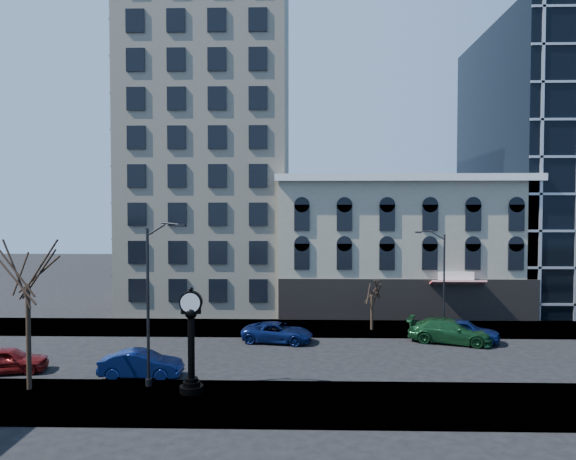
{
  "coord_description": "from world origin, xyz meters",
  "views": [
    {
      "loc": [
        2.93,
        -32.5,
        9.28
      ],
      "look_at": [
        2.0,
        4.0,
        8.0
      ],
      "focal_mm": 32.0,
      "sensor_mm": 36.0,
      "label": 1
    }
  ],
  "objects_px": {
    "street_clock": "(191,345)",
    "car_near_b": "(141,364)",
    "street_lamp_near": "(159,260)",
    "car_near_a": "(7,360)"
  },
  "relations": [
    {
      "from": "street_clock",
      "to": "car_near_a",
      "type": "relative_size",
      "value": 1.22
    },
    {
      "from": "car_near_a",
      "to": "car_near_b",
      "type": "distance_m",
      "value": 8.0
    },
    {
      "from": "street_lamp_near",
      "to": "car_near_a",
      "type": "height_order",
      "value": "street_lamp_near"
    },
    {
      "from": "street_lamp_near",
      "to": "car_near_b",
      "type": "xyz_separation_m",
      "value": [
        -1.56,
        1.89,
        -6.02
      ]
    },
    {
      "from": "street_lamp_near",
      "to": "car_near_a",
      "type": "relative_size",
      "value": 2.0
    },
    {
      "from": "street_clock",
      "to": "car_near_b",
      "type": "bearing_deg",
      "value": 137.41
    },
    {
      "from": "car_near_a",
      "to": "street_clock",
      "type": "bearing_deg",
      "value": -117.84
    },
    {
      "from": "street_lamp_near",
      "to": "car_near_a",
      "type": "xyz_separation_m",
      "value": [
        -9.55,
        2.47,
        -6.02
      ]
    },
    {
      "from": "car_near_b",
      "to": "street_lamp_near",
      "type": "bearing_deg",
      "value": -140.29
    },
    {
      "from": "street_clock",
      "to": "car_near_a",
      "type": "bearing_deg",
      "value": 159.37
    }
  ]
}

